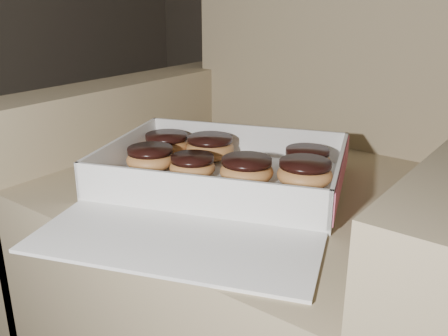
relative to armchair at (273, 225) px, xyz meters
The scene contains 14 objects.
armchair is the anchor object (origin of this frame).
bakery_box 0.20m from the armchair, 94.83° to the right, with size 0.53×0.57×0.07m.
donut_a 0.19m from the armchair, 34.29° to the right, with size 0.09×0.09×0.05m.
donut_b 0.22m from the armchair, 117.68° to the right, with size 0.08×0.08×0.04m.
donut_c 0.19m from the armchair, 83.25° to the right, with size 0.09×0.09×0.05m.
donut_d 0.20m from the armchair, 155.68° to the right, with size 0.09×0.09×0.05m.
donut_e 0.26m from the armchair, 157.03° to the right, with size 0.09×0.09×0.04m.
donut_f 0.27m from the armchair, 134.56° to the right, with size 0.09×0.09×0.04m.
donut_g 0.16m from the armchair, ahead, with size 0.08×0.08×0.04m.
crumb_a 0.30m from the armchair, 121.84° to the right, with size 0.01×0.01×0.00m, color black.
crumb_b 0.30m from the armchair, 119.63° to the right, with size 0.01×0.01×0.00m, color black.
crumb_c 0.23m from the armchair, 94.44° to the right, with size 0.01×0.01×0.00m, color black.
crumb_d 0.26m from the armchair, 63.63° to the right, with size 0.01×0.01×0.00m, color black.
crumb_e 0.17m from the armchair, 81.42° to the right, with size 0.01×0.01×0.00m, color black.
Camera 1 is at (0.26, -0.11, 0.72)m, focal length 40.00 mm.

